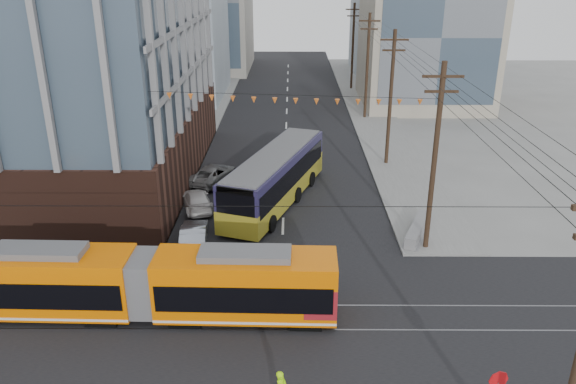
# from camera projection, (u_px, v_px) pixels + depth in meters

# --- Properties ---
(ground) EXTENTS (160.00, 160.00, 0.00)m
(ground) POSITION_uv_depth(u_px,v_px,m) (278.00, 374.00, 23.18)
(ground) COLOR slate
(bg_bldg_nw_near) EXTENTS (18.00, 16.00, 18.00)m
(bg_bldg_nw_near) POSITION_uv_depth(u_px,v_px,m) (147.00, 22.00, 67.95)
(bg_bldg_nw_near) COLOR #8C99A5
(bg_bldg_nw_near) RESTS_ON ground
(bg_bldg_ne_near) EXTENTS (14.00, 14.00, 16.00)m
(bg_bldg_ne_near) POSITION_uv_depth(u_px,v_px,m) (426.00, 35.00, 64.45)
(bg_bldg_ne_near) COLOR gray
(bg_bldg_ne_near) RESTS_ON ground
(bg_bldg_nw_far) EXTENTS (16.00, 18.00, 20.00)m
(bg_bldg_nw_far) POSITION_uv_depth(u_px,v_px,m) (197.00, 2.00, 86.05)
(bg_bldg_nw_far) COLOR gray
(bg_bldg_nw_far) RESTS_ON ground
(bg_bldg_ne_far) EXTENTS (16.00, 16.00, 14.00)m
(bg_bldg_ne_far) POSITION_uv_depth(u_px,v_px,m) (409.00, 26.00, 83.32)
(bg_bldg_ne_far) COLOR #8C99A5
(bg_bldg_ne_far) RESTS_ON ground
(utility_pole_far) EXTENTS (0.30, 0.30, 11.00)m
(utility_pole_far) POSITION_uv_depth(u_px,v_px,m) (353.00, 47.00, 72.84)
(utility_pole_far) COLOR black
(utility_pole_far) RESTS_ON ground
(streetcar) EXTENTS (18.03, 2.97, 3.46)m
(streetcar) POSITION_uv_depth(u_px,v_px,m) (145.00, 284.00, 26.36)
(streetcar) COLOR #E76500
(streetcar) RESTS_ON ground
(city_bus) EXTENTS (7.11, 13.47, 3.76)m
(city_bus) POSITION_uv_depth(u_px,v_px,m) (275.00, 178.00, 38.99)
(city_bus) COLOR #211D41
(city_bus) RESTS_ON ground
(parked_car_silver) EXTENTS (1.91, 4.42, 1.41)m
(parked_car_silver) POSITION_uv_depth(u_px,v_px,m) (194.00, 236.00, 33.30)
(parked_car_silver) COLOR #9096A2
(parked_car_silver) RESTS_ON ground
(parked_car_white) EXTENTS (3.00, 4.66, 1.26)m
(parked_car_white) POSITION_uv_depth(u_px,v_px,m) (197.00, 200.00, 38.45)
(parked_car_white) COLOR silver
(parked_car_white) RESTS_ON ground
(parked_car_grey) EXTENTS (3.75, 5.38, 1.36)m
(parked_car_grey) POSITION_uv_depth(u_px,v_px,m) (213.00, 174.00, 43.04)
(parked_car_grey) COLOR slate
(parked_car_grey) RESTS_ON ground
(jersey_barrier) EXTENTS (2.65, 4.52, 0.90)m
(jersey_barrier) POSITION_uv_depth(u_px,v_px,m) (417.00, 230.00, 34.55)
(jersey_barrier) COLOR slate
(jersey_barrier) RESTS_ON ground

